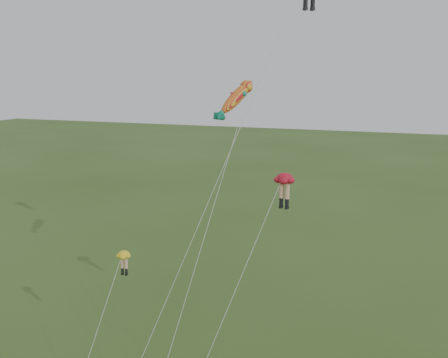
% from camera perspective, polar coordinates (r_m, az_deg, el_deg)
% --- Properties ---
extents(legs_kite_red_mid, '(4.79, 6.47, 12.85)m').
position_cam_1_polar(legs_kite_red_mid, '(28.99, 6.69, -0.77)').
color(legs_kite_red_mid, '#B11224').
rests_on(legs_kite_red_mid, ground).
extents(legs_kite_yellow, '(2.04, 4.00, 8.13)m').
position_cam_1_polar(legs_kite_yellow, '(30.70, -11.66, -9.44)').
color(legs_kite_yellow, yellow).
rests_on(legs_kite_yellow, ground).
extents(fish_kite, '(3.06, 10.47, 18.33)m').
position_cam_1_polar(fish_kite, '(33.14, 1.42, 9.18)').
color(fish_kite, gold).
rests_on(fish_kite, ground).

